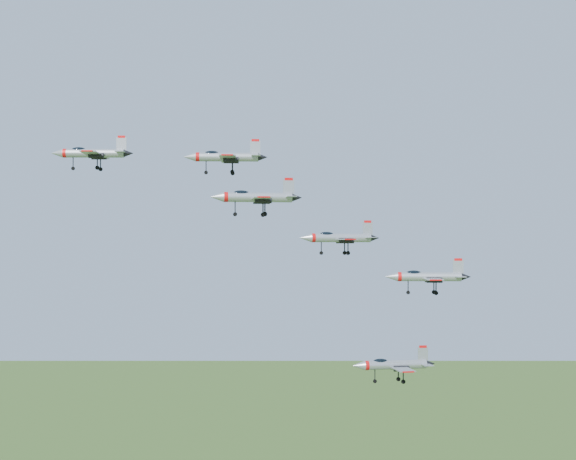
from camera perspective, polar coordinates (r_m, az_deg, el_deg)
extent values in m
cylinder|color=#989DA3|center=(130.11, -13.66, 5.33)|extent=(9.69, 2.62, 1.38)
cone|color=#989DA3|center=(131.48, -16.12, 5.27)|extent=(2.08, 1.62, 1.38)
cone|color=black|center=(129.02, -11.25, 5.37)|extent=(1.63, 1.36, 1.18)
ellipsoid|color=black|center=(130.70, -14.67, 5.53)|extent=(2.45, 1.29, 0.88)
cube|color=#989DA3|center=(127.15, -13.86, 5.36)|extent=(3.04, 4.97, 0.15)
cube|color=#989DA3|center=(132.93, -13.29, 5.07)|extent=(3.04, 4.97, 0.15)
cube|color=#989DA3|center=(129.41, -11.76, 5.99)|extent=(1.60, 0.33, 2.24)
cube|color=red|center=(129.56, -11.76, 6.51)|extent=(1.18, 0.30, 0.37)
cylinder|color=#989DA3|center=(118.98, -4.37, 5.20)|extent=(9.28, 2.29, 1.33)
cone|color=#989DA3|center=(119.29, -7.03, 5.19)|extent=(1.97, 1.52, 1.33)
cone|color=black|center=(118.93, -1.80, 5.20)|extent=(1.54, 1.27, 1.13)
ellipsoid|color=black|center=(119.14, -5.45, 5.43)|extent=(2.34, 1.19, 0.84)
cube|color=#989DA3|center=(116.11, -4.31, 5.23)|extent=(2.81, 4.72, 0.14)
cube|color=#989DA3|center=(121.79, -4.23, 4.93)|extent=(2.81, 4.72, 0.14)
cube|color=#989DA3|center=(119.08, -2.34, 5.86)|extent=(1.54, 0.28, 2.15)
cube|color=red|center=(119.22, -2.34, 6.39)|extent=(1.13, 0.26, 0.36)
cylinder|color=#989DA3|center=(104.78, -2.16, 2.34)|extent=(8.95, 1.32, 1.29)
cone|color=#989DA3|center=(104.33, -5.09, 2.36)|extent=(1.79, 1.30, 1.29)
cone|color=black|center=(105.46, 0.64, 2.32)|extent=(1.40, 1.10, 1.10)
ellipsoid|color=black|center=(104.59, -3.35, 2.61)|extent=(2.19, 0.94, 0.82)
cube|color=#989DA3|center=(102.02, -1.88, 2.29)|extent=(2.30, 4.38, 0.14)
cube|color=#989DA3|center=(107.54, -2.21, 2.12)|extent=(2.30, 4.38, 0.14)
cube|color=#989DA3|center=(105.38, 0.05, 3.05)|extent=(1.49, 0.12, 2.09)
cube|color=red|center=(105.47, 0.05, 3.64)|extent=(1.09, 0.14, 0.35)
cylinder|color=#989DA3|center=(131.37, 3.79, -0.56)|extent=(9.90, 1.56, 1.43)
cone|color=#989DA3|center=(130.15, 1.25, -0.56)|extent=(2.00, 1.45, 1.43)
cone|color=black|center=(132.78, 6.19, -0.56)|extent=(1.55, 1.23, 1.21)
ellipsoid|color=black|center=(130.85, 2.76, -0.33)|extent=(2.43, 1.06, 0.91)
cube|color=#989DA3|center=(128.43, 4.20, -0.67)|extent=(2.59, 4.87, 0.15)
cube|color=#989DA3|center=(134.41, 3.59, -0.69)|extent=(2.59, 4.87, 0.15)
cube|color=#989DA3|center=(132.49, 5.69, 0.08)|extent=(1.65, 0.15, 2.31)
cube|color=red|center=(132.52, 5.69, 0.60)|extent=(1.21, 0.17, 0.38)
cylinder|color=#989DA3|center=(111.65, 10.01, -3.29)|extent=(8.75, 2.88, 1.25)
cone|color=#989DA3|center=(111.08, 7.35, -3.31)|extent=(1.94, 1.56, 1.25)
cone|color=black|center=(112.42, 12.55, -3.27)|extent=(1.53, 1.30, 1.06)
ellipsoid|color=black|center=(111.37, 8.93, -3.06)|extent=(2.25, 1.29, 0.80)
cube|color=#989DA3|center=(109.01, 10.30, -3.47)|extent=(2.98, 4.58, 0.13)
cube|color=#989DA3|center=(114.35, 9.93, -3.36)|extent=(2.98, 4.58, 0.13)
cube|color=#989DA3|center=(112.19, 12.01, -2.61)|extent=(1.44, 0.39, 2.02)
cube|color=red|center=(112.17, 12.01, -2.07)|extent=(1.07, 0.33, 0.34)
cylinder|color=#989DA3|center=(118.14, 7.64, -9.47)|extent=(9.21, 1.61, 1.33)
cone|color=#989DA3|center=(116.58, 5.03, -9.59)|extent=(1.88, 1.38, 1.33)
cone|color=black|center=(119.86, 10.09, -9.34)|extent=(1.46, 1.17, 1.13)
ellipsoid|color=black|center=(117.40, 6.58, -9.28)|extent=(2.27, 1.02, 0.84)
cube|color=#989DA3|center=(115.55, 8.18, -9.78)|extent=(2.48, 4.56, 0.14)
cube|color=#989DA3|center=(120.93, 7.31, -9.40)|extent=(2.48, 4.56, 0.14)
cube|color=#989DA3|center=(119.29, 9.57, -8.71)|extent=(1.53, 0.17, 2.14)
cube|color=red|center=(119.14, 9.57, -8.18)|extent=(1.13, 0.18, 0.36)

